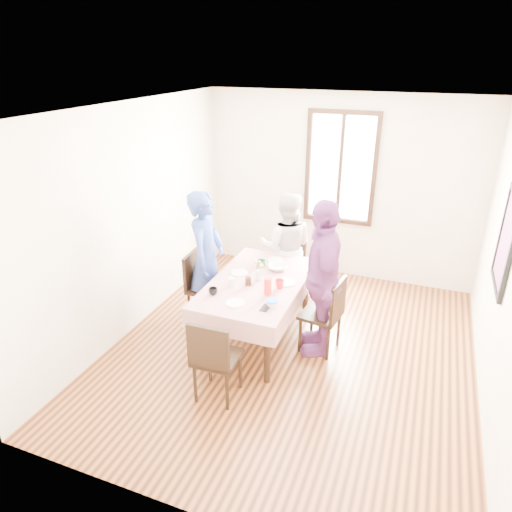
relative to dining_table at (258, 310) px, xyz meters
name	(u,v)px	position (x,y,z in m)	size (l,w,h in m)	color
ground	(291,350)	(0.47, -0.12, -0.38)	(4.50, 4.50, 0.00)	#32180E
back_wall	(339,188)	(0.47, 2.13, 0.98)	(4.00, 4.00, 0.00)	beige
right_wall	(508,274)	(2.47, -0.12, 0.98)	(4.50, 4.50, 0.00)	beige
window_frame	(341,168)	(0.47, 2.11, 1.27)	(1.02, 0.06, 1.62)	black
window_pane	(341,168)	(0.47, 2.12, 1.27)	(0.90, 0.02, 1.50)	white
art_poster	(507,241)	(2.45, 0.18, 1.18)	(0.04, 0.76, 0.96)	red
dining_table	(258,310)	(0.00, 0.00, 0.00)	(0.90, 1.60, 0.75)	black
tablecloth	(258,282)	(0.00, 0.00, 0.38)	(1.02, 1.72, 0.01)	#5F0106
chair_left	(206,288)	(-0.75, 0.15, 0.08)	(0.42, 0.42, 0.91)	black
chair_right	(321,314)	(0.75, 0.05, 0.08)	(0.42, 0.42, 0.91)	black
chair_far	(286,267)	(0.00, 1.10, 0.08)	(0.42, 0.42, 0.91)	black
chair_near	(217,357)	(0.00, -1.10, 0.08)	(0.42, 0.42, 0.91)	black
person_left	(206,259)	(-0.73, 0.15, 0.48)	(0.63, 0.41, 1.72)	navy
person_far	(286,247)	(0.00, 1.08, 0.39)	(0.74, 0.58, 1.53)	beige
person_right	(321,278)	(0.73, 0.05, 0.53)	(1.06, 0.44, 1.81)	#6F326E
mug_black	(213,291)	(-0.34, -0.47, 0.43)	(0.10, 0.10, 0.08)	black
mug_flag	(279,284)	(0.29, -0.07, 0.44)	(0.11, 0.11, 0.10)	red
mug_green	(261,263)	(-0.10, 0.38, 0.43)	(0.11, 0.11, 0.09)	#0C7226
serving_bowl	(278,267)	(0.12, 0.38, 0.42)	(0.23, 0.23, 0.06)	white
juice_carton	(268,287)	(0.22, -0.26, 0.49)	(0.06, 0.06, 0.20)	red
butter_tub	(272,303)	(0.34, -0.47, 0.41)	(0.11, 0.11, 0.05)	white
jam_jar	(248,281)	(-0.06, -0.13, 0.44)	(0.07, 0.07, 0.10)	black
drinking_glass	(232,282)	(-0.23, -0.21, 0.44)	(0.07, 0.07, 0.10)	silver
smartphone	(265,308)	(0.29, -0.54, 0.39)	(0.08, 0.16, 0.01)	black
flower_vase	(259,275)	(0.00, 0.03, 0.45)	(0.07, 0.07, 0.13)	silver
plate_left	(239,273)	(-0.28, 0.12, 0.39)	(0.20, 0.20, 0.01)	white
plate_right	(287,283)	(0.33, 0.07, 0.39)	(0.20, 0.20, 0.01)	white
plate_far	(275,260)	(0.00, 0.62, 0.39)	(0.20, 0.20, 0.01)	white
plate_near	(235,303)	(-0.04, -0.56, 0.39)	(0.20, 0.20, 0.01)	white
butter_lid	(272,301)	(0.34, -0.47, 0.45)	(0.12, 0.12, 0.01)	blue
flower_bunch	(259,266)	(0.00, 0.03, 0.57)	(0.09, 0.09, 0.10)	yellow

